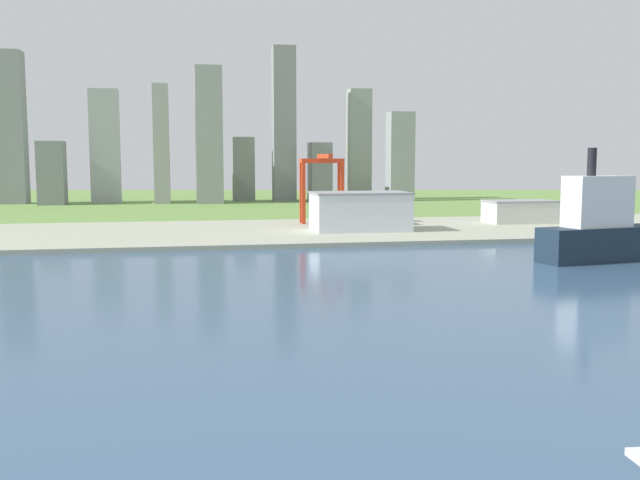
% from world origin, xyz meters
% --- Properties ---
extents(ground_plane, '(2400.00, 2400.00, 0.00)m').
position_xyz_m(ground_plane, '(0.00, 300.00, 0.00)').
color(ground_plane, olive).
extents(water_bay, '(840.00, 360.00, 0.15)m').
position_xyz_m(water_bay, '(0.00, 240.00, 0.07)').
color(water_bay, '#385675').
rests_on(water_bay, ground).
extents(industrial_pier, '(840.00, 140.00, 2.50)m').
position_xyz_m(industrial_pier, '(0.00, 490.00, 1.25)').
color(industrial_pier, '#A0A58E').
rests_on(industrial_pier, ground).
extents(cargo_ship, '(78.03, 28.87, 47.42)m').
position_xyz_m(cargo_ship, '(144.01, 355.46, 13.10)').
color(cargo_ship, '#192838').
rests_on(cargo_ship, water_bay).
extents(port_crane_red, '(27.00, 37.19, 43.38)m').
position_xyz_m(port_crane_red, '(51.59, 525.90, 33.61)').
color(port_crane_red, red).
rests_on(port_crane_red, industrial_pier).
extents(warehouse_main, '(54.42, 32.83, 21.86)m').
position_xyz_m(warehouse_main, '(64.25, 477.97, 13.45)').
color(warehouse_main, silver).
rests_on(warehouse_main, industrial_pier).
extents(warehouse_annex, '(43.03, 25.04, 14.31)m').
position_xyz_m(warehouse_annex, '(176.41, 507.72, 9.68)').
color(warehouse_annex, silver).
rests_on(warehouse_annex, industrial_pier).
extents(distant_skyline, '(407.01, 64.42, 156.00)m').
position_xyz_m(distant_skyline, '(-11.67, 810.54, 58.02)').
color(distant_skyline, gray).
rests_on(distant_skyline, ground).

